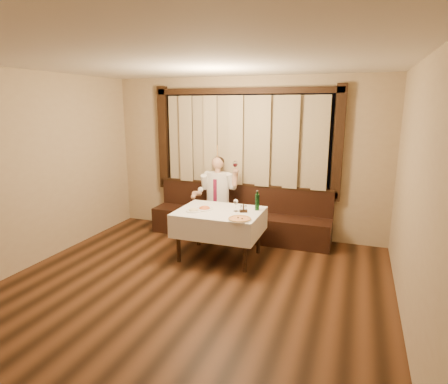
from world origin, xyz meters
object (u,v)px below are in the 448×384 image
(green_bottle, at_px, (257,202))
(cruet_caddy, at_px, (243,209))
(seated_man, at_px, (217,191))
(pizza, at_px, (240,219))
(dining_table, at_px, (220,217))
(pasta_cream, at_px, (193,209))
(banquette, at_px, (240,220))
(pasta_red, at_px, (205,207))

(green_bottle, relative_size, cruet_caddy, 2.44)
(seated_man, bearing_deg, pizza, -56.93)
(dining_table, relative_size, pasta_cream, 5.46)
(banquette, height_order, cruet_caddy, banquette)
(green_bottle, height_order, cruet_caddy, green_bottle)
(pizza, xyz_separation_m, pasta_cream, (-0.79, 0.18, 0.02))
(pasta_red, distance_m, pasta_cream, 0.19)
(dining_table, xyz_separation_m, pizza, (0.43, -0.35, 0.12))
(pasta_red, distance_m, cruet_caddy, 0.61)
(banquette, relative_size, pasta_red, 11.86)
(dining_table, height_order, cruet_caddy, cruet_caddy)
(green_bottle, bearing_deg, pizza, -99.77)
(dining_table, distance_m, cruet_caddy, 0.40)
(pizza, height_order, seated_man, seated_man)
(dining_table, xyz_separation_m, seated_man, (-0.41, 0.93, 0.18))
(seated_man, bearing_deg, pasta_cream, -87.35)
(banquette, height_order, dining_table, banquette)
(banquette, xyz_separation_m, seated_man, (-0.41, -0.09, 0.52))
(banquette, relative_size, dining_table, 2.52)
(dining_table, bearing_deg, pasta_red, -174.92)
(pizza, height_order, cruet_caddy, cruet_caddy)
(cruet_caddy, xyz_separation_m, seated_man, (-0.78, 0.90, 0.03))
(dining_table, bearing_deg, cruet_caddy, 4.55)
(cruet_caddy, bearing_deg, seated_man, 106.95)
(pasta_cream, bearing_deg, green_bottle, 23.33)
(pasta_cream, distance_m, seated_man, 1.11)
(green_bottle, height_order, seated_man, seated_man)
(pizza, relative_size, cruet_caddy, 2.64)
(seated_man, bearing_deg, cruet_caddy, -49.34)
(dining_table, xyz_separation_m, cruet_caddy, (0.37, 0.03, 0.15))
(pasta_cream, bearing_deg, pasta_red, 51.54)
(pasta_cream, xyz_separation_m, cruet_caddy, (0.73, 0.20, 0.01))
(dining_table, height_order, seated_man, seated_man)
(banquette, distance_m, dining_table, 1.08)
(pasta_cream, bearing_deg, seated_man, 92.65)
(green_bottle, bearing_deg, banquette, 123.14)
(pizza, xyz_separation_m, seated_man, (-0.84, 1.29, 0.06))
(pasta_red, bearing_deg, pizza, -26.49)
(dining_table, distance_m, pasta_cream, 0.42)
(banquette, bearing_deg, green_bottle, -56.86)
(pizza, bearing_deg, seated_man, 123.07)
(dining_table, height_order, pasta_cream, pasta_cream)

